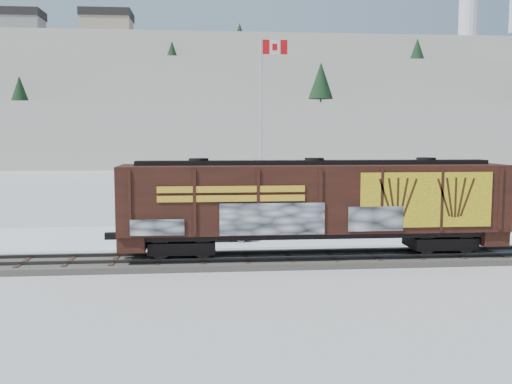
{
  "coord_description": "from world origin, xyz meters",
  "views": [
    {
      "loc": [
        -1.93,
        -26.0,
        5.85
      ],
      "look_at": [
        0.73,
        3.0,
        3.03
      ],
      "focal_mm": 40.0,
      "sensor_mm": 36.0,
      "label": 1
    }
  ],
  "objects": [
    {
      "name": "hopper_railcar",
      "position": [
        3.18,
        -0.01,
        2.86
      ],
      "size": [
        17.78,
        3.06,
        4.35
      ],
      "color": "black",
      "rests_on": "rail_track"
    },
    {
      "name": "rail_track",
      "position": [
        0.0,
        0.0,
        0.15
      ],
      "size": [
        50.0,
        3.4,
        0.43
      ],
      "color": "#59544C",
      "rests_on": "ground"
    },
    {
      "name": "parking_strip",
      "position": [
        0.0,
        7.5,
        0.01
      ],
      "size": [
        40.0,
        8.0,
        0.03
      ],
      "primitive_type": "cube",
      "color": "white",
      "rests_on": "ground"
    },
    {
      "name": "car_dark",
      "position": [
        7.51,
        7.5,
        0.82
      ],
      "size": [
        5.7,
        2.97,
        1.58
      ],
      "primitive_type": "imported",
      "rotation": [
        0.0,
        0.0,
        1.72
      ],
      "color": "black",
      "rests_on": "parking_strip"
    },
    {
      "name": "car_white",
      "position": [
        -3.25,
        6.99,
        0.83
      ],
      "size": [
        4.97,
        2.07,
        1.6
      ],
      "primitive_type": "imported",
      "rotation": [
        0.0,
        0.0,
        1.65
      ],
      "color": "silver",
      "rests_on": "parking_strip"
    },
    {
      "name": "car_silver",
      "position": [
        -1.2,
        5.84,
        0.73
      ],
      "size": [
        4.13,
        1.75,
        1.39
      ],
      "primitive_type": "imported",
      "rotation": [
        0.0,
        0.0,
        1.55
      ],
      "color": "#B0B2B8",
      "rests_on": "parking_strip"
    },
    {
      "name": "ground",
      "position": [
        0.0,
        0.0,
        0.0
      ],
      "size": [
        500.0,
        500.0,
        0.0
      ],
      "primitive_type": "plane",
      "color": "white",
      "rests_on": "ground"
    },
    {
      "name": "hillside",
      "position": [
        -0.05,
        139.79,
        14.37
      ],
      "size": [
        360.0,
        110.0,
        93.0
      ],
      "color": "white",
      "rests_on": "ground"
    },
    {
      "name": "flagpole",
      "position": [
        2.23,
        14.21,
        4.82
      ],
      "size": [
        2.3,
        0.9,
        12.79
      ],
      "color": "silver",
      "rests_on": "ground"
    }
  ]
}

